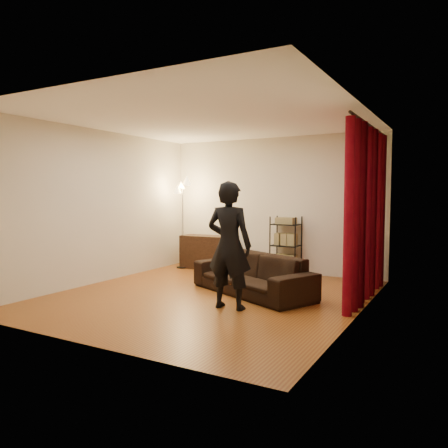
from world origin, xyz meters
The scene contains 14 objects.
floor centered at (0.00, 0.00, 0.00)m, with size 5.00×5.00×0.00m, color brown.
ceiling centered at (0.00, 0.00, 2.70)m, with size 5.00×5.00×0.00m, color white.
wall_back centered at (0.00, 2.50, 1.35)m, with size 5.00×5.00×0.00m, color beige.
wall_front centered at (0.00, -2.50, 1.35)m, with size 5.00×5.00×0.00m, color beige.
wall_left centered at (-2.25, 0.00, 1.35)m, with size 5.00×5.00×0.00m, color beige.
wall_right centered at (2.25, 0.00, 1.35)m, with size 5.00×5.00×0.00m, color beige.
curtain_rod centered at (2.15, 1.12, 2.58)m, with size 0.04×0.04×2.65m, color black.
curtain centered at (2.13, 1.12, 1.28)m, with size 0.22×2.65×2.55m, color #63080F, non-canonical shape.
sofa centered at (0.52, 0.45, 0.31)m, with size 2.13×0.83×0.62m, color black.
person centered at (0.62, -0.49, 0.87)m, with size 0.64×0.42×1.75m, color black.
media_cabinet centered at (-1.27, 2.11, 0.35)m, with size 1.19×0.45×0.69m, color black.
storage_boxes centered at (-0.67, 2.21, 0.16)m, with size 0.39×0.31×0.32m, color white, non-canonical shape.
wire_shelf centered at (0.37, 2.28, 0.57)m, with size 0.52×0.36×1.14m, color black, non-canonical shape.
floor_lamp centered at (-1.81, 1.93, 0.93)m, with size 0.33×0.33×1.86m, color silver, non-canonical shape.
Camera 1 is at (3.45, -5.69, 1.58)m, focal length 35.00 mm.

